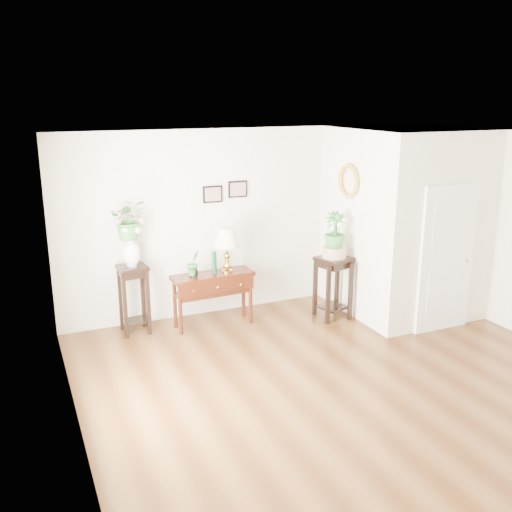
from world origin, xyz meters
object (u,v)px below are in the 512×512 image
console_table (213,300)px  plant_stand_b (333,288)px  table_lamp (227,248)px  plant_stand_a (134,299)px

console_table → plant_stand_b: (1.75, -0.43, 0.08)m
console_table → table_lamp: size_ratio=1.81×
table_lamp → plant_stand_b: table_lamp is taller
plant_stand_b → console_table: bearing=166.2°
console_table → table_lamp: bearing=-2.9°
table_lamp → plant_stand_b: size_ratio=0.69×
console_table → plant_stand_b: 1.81m
table_lamp → plant_stand_a: 1.49m
table_lamp → console_table: bearing=180.0°
table_lamp → plant_stand_a: table_lamp is taller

